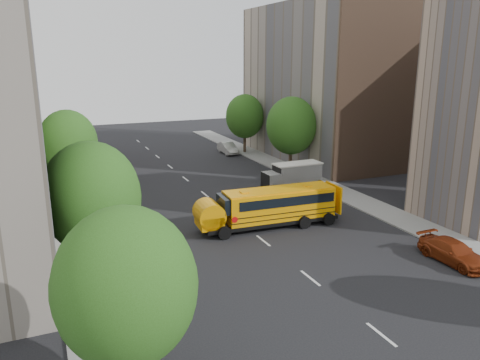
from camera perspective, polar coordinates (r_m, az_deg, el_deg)
ground at (r=33.53m, az=1.35°, el=-6.23°), size 120.00×120.00×0.00m
sidewalk_left at (r=35.54m, az=-19.42°, el=-5.77°), size 3.00×80.00×0.12m
sidewalk_right at (r=43.19m, az=12.53°, el=-1.66°), size 3.00×80.00×0.12m
lane_markings at (r=42.34m, az=-4.30°, el=-1.75°), size 0.15×64.00×0.01m
building_right_far at (r=57.63m, az=9.59°, el=11.57°), size 10.00×22.00×18.00m
building_right_sidewall at (r=48.75m, az=16.68°, el=10.62°), size 10.10×0.30×18.00m
street_tree_0 at (r=16.34m, az=-13.72°, el=-12.52°), size 4.80×4.80×7.41m
street_tree_1 at (r=25.52m, az=-17.66°, el=-2.02°), size 5.12×5.12×7.90m
street_tree_2 at (r=43.08m, az=-20.23°, el=4.25°), size 4.99×4.99×7.71m
street_tree_4 at (r=49.28m, az=6.27°, el=6.59°), size 5.25×5.25×8.10m
street_tree_5 at (r=59.97m, az=0.58°, el=7.77°), size 4.86×4.86×7.51m
school_bus at (r=33.92m, az=3.55°, el=-3.16°), size 10.22×2.95×2.85m
safari_truck at (r=44.01m, az=6.47°, el=0.57°), size 5.72×2.19×2.43m
parked_car_0 at (r=27.09m, az=-12.24°, el=-10.09°), size 2.31×4.75×1.56m
parked_car_1 at (r=43.16m, az=-16.76°, el=-0.97°), size 1.74×4.72×1.54m
parked_car_2 at (r=49.19m, az=-17.75°, el=0.87°), size 2.71×5.77×1.60m
parked_car_3 at (r=31.20m, az=24.58°, el=-7.98°), size 1.98×4.63×1.33m
parked_car_4 at (r=46.64m, az=5.59°, el=0.65°), size 1.85×4.15×1.39m
parked_car_5 at (r=60.07m, az=-1.49°, el=3.93°), size 1.61×4.38×1.43m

